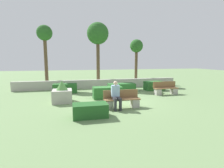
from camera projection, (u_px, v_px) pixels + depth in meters
ground_plane at (114, 101)px, 10.01m from camera, size 60.00×60.00×0.00m
perimeter_wall at (100, 84)px, 14.43m from camera, size 13.36×0.30×0.70m
bench_front at (122, 101)px, 8.53m from camera, size 1.78×0.48×0.86m
bench_left_side at (166, 90)px, 11.79m from camera, size 1.67×0.48×0.86m
person_seated_man at (116, 94)px, 8.26m from camera, size 0.38×0.64×1.33m
hedge_block_near_left at (154, 86)px, 13.49m from camera, size 1.42×0.88×0.67m
hedge_block_near_right at (122, 88)px, 12.59m from camera, size 1.91×0.85×0.64m
hedge_block_mid_left at (65, 88)px, 12.31m from camera, size 1.64×0.76×0.65m
hedge_block_mid_right at (90, 110)px, 7.14m from camera, size 1.41×0.76×0.56m
hedge_block_far_left at (107, 92)px, 10.65m from camera, size 1.75×0.82×0.70m
planter_corner_left at (62, 94)px, 9.59m from camera, size 1.04×1.04×1.20m
tree_leftmost at (45, 37)px, 14.38m from camera, size 1.27×1.27×5.15m
tree_center_left at (98, 35)px, 15.18m from camera, size 1.89×1.89×5.54m
tree_center_right at (136, 48)px, 16.29m from camera, size 1.21×1.21×4.20m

